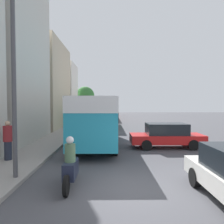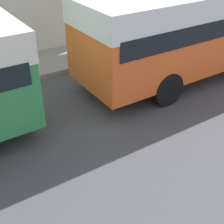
% 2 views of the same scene
% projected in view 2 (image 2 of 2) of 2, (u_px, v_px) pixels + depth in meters
% --- Properties ---
extents(bus_third_in_line, '(2.57, 10.37, 2.89)m').
position_uv_depth(bus_third_in_line, '(220.00, 15.00, 10.55)').
color(bus_third_in_line, '#EA5B23').
rests_on(bus_third_in_line, ground_plane).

